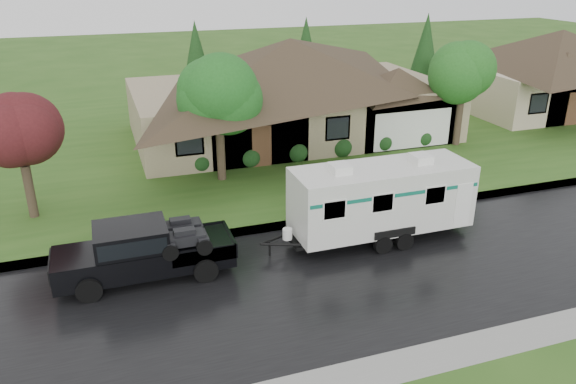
# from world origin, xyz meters

# --- Properties ---
(ground) EXTENTS (140.00, 140.00, 0.00)m
(ground) POSITION_xyz_m (0.00, 0.00, 0.00)
(ground) COLOR #2E561B
(ground) RESTS_ON ground
(road) EXTENTS (140.00, 8.00, 0.01)m
(road) POSITION_xyz_m (0.00, -2.00, 0.01)
(road) COLOR black
(road) RESTS_ON ground
(curb) EXTENTS (140.00, 0.50, 0.15)m
(curb) POSITION_xyz_m (0.00, 2.25, 0.07)
(curb) COLOR gray
(curb) RESTS_ON ground
(lawn) EXTENTS (140.00, 26.00, 0.15)m
(lawn) POSITION_xyz_m (0.00, 15.00, 0.07)
(lawn) COLOR #2E561B
(lawn) RESTS_ON ground
(house_main) EXTENTS (19.44, 10.80, 6.90)m
(house_main) POSITION_xyz_m (2.29, 13.84, 3.59)
(house_main) COLOR gray
(house_main) RESTS_ON lawn
(house_neighbor) EXTENTS (15.12, 9.72, 6.45)m
(house_neighbor) POSITION_xyz_m (22.27, 14.34, 3.32)
(house_neighbor) COLOR #C1AB8F
(house_neighbor) RESTS_ON lawn
(tree_left_green) EXTENTS (3.48, 3.48, 5.76)m
(tree_left_green) POSITION_xyz_m (-3.57, 7.88, 4.15)
(tree_left_green) COLOR #382B1E
(tree_left_green) RESTS_ON lawn
(tree_red) EXTENTS (3.02, 3.02, 5.00)m
(tree_red) POSITION_xyz_m (-11.78, 6.23, 3.62)
(tree_red) COLOR #382B1E
(tree_red) RESTS_ON lawn
(tree_right_green) EXTENTS (3.38, 3.38, 5.60)m
(tree_right_green) POSITION_xyz_m (10.22, 8.91, 4.03)
(tree_right_green) COLOR #382B1E
(tree_right_green) RESTS_ON lawn
(shrub_row) EXTENTS (13.60, 1.00, 1.00)m
(shrub_row) POSITION_xyz_m (2.00, 9.30, 0.65)
(shrub_row) COLOR #143814
(shrub_row) RESTS_ON lawn
(pickup_truck) EXTENTS (5.77, 2.19, 1.92)m
(pickup_truck) POSITION_xyz_m (-8.01, 0.18, 1.03)
(pickup_truck) COLOR black
(pickup_truck) RESTS_ON ground
(travel_trailer) EXTENTS (7.11, 2.50, 3.19)m
(travel_trailer) POSITION_xyz_m (0.80, 0.18, 1.69)
(travel_trailer) COLOR silver
(travel_trailer) RESTS_ON ground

